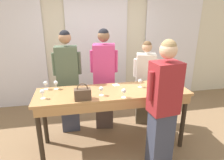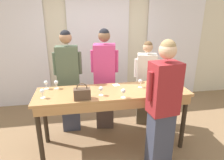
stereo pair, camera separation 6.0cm
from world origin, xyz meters
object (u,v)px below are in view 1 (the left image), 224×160
handbag (83,94)px  wine_glass_front_right (42,92)px  wine_glass_center_mid (164,84)px  guest_cream_sweater (145,83)px  tasting_bar (113,99)px  wine_bottle (167,79)px  wine_glass_back_left (124,91)px  guest_olive_jacket (68,81)px  wine_glass_center_right (140,81)px  host_pouring (163,106)px  wine_glass_front_mid (56,83)px  guest_pink_top (104,80)px  wine_glass_front_left (173,86)px  wine_glass_back_mid (161,77)px  wine_glass_center_left (45,84)px  wine_glass_back_right (101,89)px

handbag → wine_glass_front_right: size_ratio=1.75×
wine_glass_center_mid → guest_cream_sweater: guest_cream_sweater is taller
tasting_bar → guest_cream_sweater: guest_cream_sweater is taller
wine_bottle → wine_glass_back_left: wine_bottle is taller
handbag → guest_olive_jacket: guest_olive_jacket is taller
wine_glass_center_right → host_pouring: host_pouring is taller
wine_glass_front_mid → guest_cream_sweater: guest_cream_sweater is taller
wine_bottle → wine_glass_center_mid: wine_bottle is taller
handbag → guest_pink_top: size_ratio=0.13×
wine_glass_front_right → guest_cream_sweater: 1.89m
wine_glass_front_mid → wine_glass_front_right: same height
tasting_bar → wine_glass_front_left: bearing=-13.1°
wine_glass_front_left → wine_glass_back_left: same height
wine_glass_front_mid → guest_cream_sweater: size_ratio=0.08×
wine_glass_back_left → host_pouring: host_pouring is taller
tasting_bar → wine_glass_back_mid: wine_glass_back_mid is taller
wine_glass_center_right → guest_olive_jacket: 1.25m
wine_glass_front_mid → wine_glass_front_right: (-0.16, -0.33, 0.00)m
wine_glass_center_mid → wine_glass_back_left: size_ratio=1.00×
wine_glass_center_right → tasting_bar: bearing=-168.1°
handbag → wine_glass_center_left: (-0.54, 0.48, 0.01)m
wine_glass_back_mid → host_pouring: size_ratio=0.07×
wine_glass_front_left → wine_glass_center_left: 1.93m
wine_glass_front_mid → wine_glass_center_right: (1.30, -0.17, 0.00)m
wine_glass_front_mid → wine_glass_center_left: (-0.15, 0.01, 0.00)m
handbag → guest_cream_sweater: (1.20, 0.82, -0.22)m
wine_glass_front_left → wine_glass_back_left: size_ratio=1.00×
wine_glass_front_right → guest_olive_jacket: 0.76m
wine_glass_front_mid → guest_olive_jacket: guest_olive_jacket is taller
wine_glass_center_mid → wine_glass_center_left: bearing=167.6°
wine_glass_front_mid → wine_glass_back_right: same height
wine_glass_front_left → wine_glass_back_right: 1.06m
wine_glass_back_left → wine_glass_back_mid: size_ratio=1.00×
handbag → guest_pink_top: 0.93m
wine_glass_back_left → guest_pink_top: guest_pink_top is taller
wine_glass_front_right → wine_glass_center_right: bearing=6.1°
guest_olive_jacket → guest_pink_top: bearing=0.0°
guest_olive_jacket → guest_cream_sweater: bearing=0.0°
wine_glass_center_right → guest_cream_sweater: 0.64m
guest_cream_sweater → wine_glass_center_right: bearing=-118.4°
wine_bottle → wine_glass_back_mid: 0.19m
wine_glass_back_left → tasting_bar: bearing=112.3°
wine_glass_back_right → guest_cream_sweater: (0.93, 0.73, -0.23)m
handbag → guest_olive_jacket: 0.85m
tasting_bar → wine_glass_center_left: 1.07m
wine_glass_front_right → wine_glass_back_right: 0.81m
guest_olive_jacket → wine_glass_front_right: bearing=-116.1°
host_pouring → guest_cream_sweater: bearing=81.2°
wine_glass_center_left → wine_glass_center_mid: same height
wine_glass_front_right → guest_pink_top: (0.97, 0.68, -0.12)m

